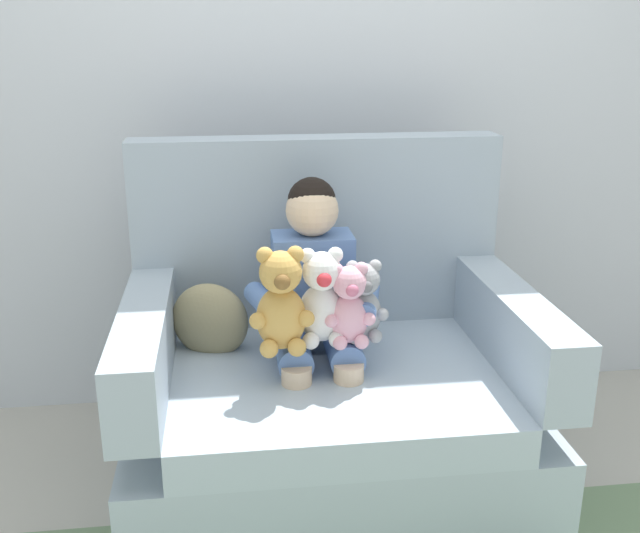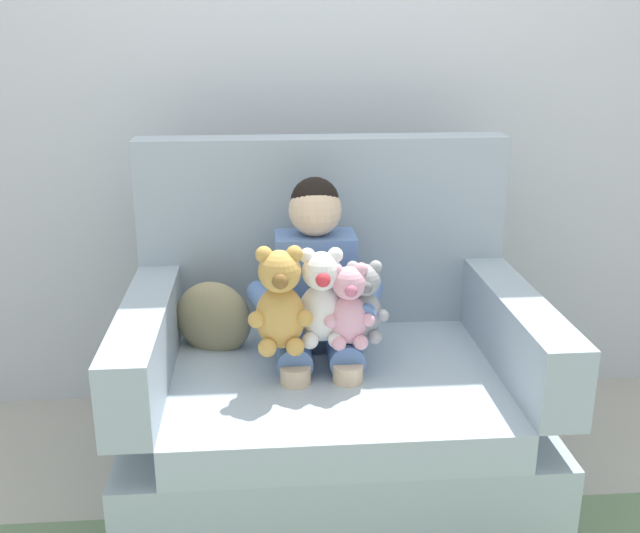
% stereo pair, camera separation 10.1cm
% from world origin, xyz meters
% --- Properties ---
extents(ground_plane, '(8.00, 8.00, 0.00)m').
position_xyz_m(ground_plane, '(0.00, 0.00, 0.00)').
color(ground_plane, '#ADA89E').
extents(back_wall, '(6.00, 0.10, 2.60)m').
position_xyz_m(back_wall, '(0.00, 0.78, 1.30)').
color(back_wall, silver).
rests_on(back_wall, ground).
extents(armchair, '(1.29, 0.94, 1.14)m').
position_xyz_m(armchair, '(0.00, 0.05, 0.35)').
color(armchair, '#9EADBC').
rests_on(armchair, ground).
extents(seated_child, '(0.45, 0.39, 0.82)m').
position_xyz_m(seated_child, '(-0.04, 0.08, 0.68)').
color(seated_child, '#597AB7').
rests_on(seated_child, armchair).
extents(plush_white, '(0.18, 0.15, 0.30)m').
position_xyz_m(plush_white, '(-0.04, -0.06, 0.72)').
color(plush_white, white).
rests_on(plush_white, armchair).
extents(plush_honey, '(0.19, 0.16, 0.32)m').
position_xyz_m(plush_honey, '(-0.17, -0.10, 0.73)').
color(plush_honey, gold).
rests_on(plush_honey, armchair).
extents(plush_grey, '(0.15, 0.12, 0.26)m').
position_xyz_m(plush_grey, '(0.09, -0.05, 0.70)').
color(plush_grey, '#9E9EA3').
rests_on(plush_grey, armchair).
extents(plush_pink, '(0.16, 0.13, 0.26)m').
position_xyz_m(plush_pink, '(0.04, -0.08, 0.70)').
color(plush_pink, '#EAA8BC').
rests_on(plush_pink, armchair).
extents(throw_pillow, '(0.28, 0.19, 0.26)m').
position_xyz_m(throw_pillow, '(-0.38, 0.18, 0.57)').
color(throw_pillow, '#998C66').
rests_on(throw_pillow, armchair).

